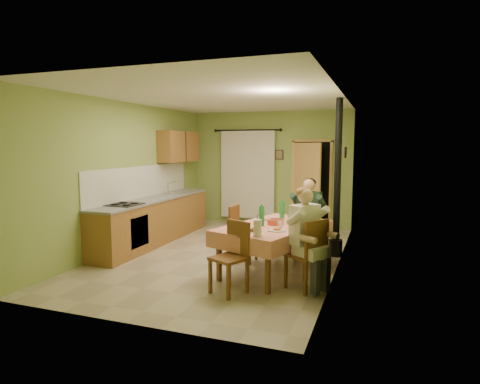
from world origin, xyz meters
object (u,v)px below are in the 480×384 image
at_px(chair_near, 230,272).
at_px(man_right, 306,227).
at_px(chair_right, 306,269).
at_px(chair_far, 307,242).
at_px(man_far, 308,209).
at_px(chair_left, 243,244).
at_px(dining_table, 273,249).
at_px(stove_flue, 337,200).

bearing_deg(chair_near, man_right, -127.69).
bearing_deg(chair_right, chair_near, 149.91).
bearing_deg(chair_far, man_right, -71.72).
bearing_deg(man_right, man_far, 42.18).
height_order(chair_far, chair_left, chair_left).
bearing_deg(man_right, chair_far, 42.32).
relative_size(dining_table, man_far, 1.54).
xyz_separation_m(dining_table, chair_left, (-0.66, 0.45, -0.09)).
bearing_deg(chair_right, chair_far, 42.73).
relative_size(chair_near, man_far, 0.70).
xyz_separation_m(dining_table, man_right, (0.60, -0.55, 0.50)).
relative_size(man_far, man_right, 1.00).
bearing_deg(stove_flue, dining_table, -121.76).
xyz_separation_m(chair_near, chair_right, (0.95, 0.48, 0.00)).
bearing_deg(chair_near, stove_flue, -91.07).
relative_size(chair_right, man_far, 0.72).
distance_m(chair_far, chair_left, 1.14).
xyz_separation_m(chair_near, stove_flue, (1.14, 2.34, 0.73)).
bearing_deg(dining_table, man_right, -24.76).
distance_m(dining_table, stove_flue, 1.67).
bearing_deg(stove_flue, man_right, -96.40).
bearing_deg(chair_right, man_far, 42.58).
bearing_deg(man_far, chair_right, -71.47).
distance_m(chair_right, stove_flue, 2.01).
bearing_deg(chair_left, man_far, 120.57).
bearing_deg(man_far, chair_far, -90.00).
distance_m(chair_near, chair_right, 1.06).
distance_m(chair_near, man_far, 2.22).
distance_m(chair_left, stove_flue, 1.85).
distance_m(chair_far, stove_flue, 0.92).
relative_size(chair_left, stove_flue, 0.34).
xyz_separation_m(chair_left, man_right, (1.26, -1.00, 0.59)).
bearing_deg(chair_left, chair_near, 14.99).
distance_m(chair_right, man_right, 0.59).
bearing_deg(man_right, chair_right, -90.00).
height_order(chair_far, chair_right, chair_right).
distance_m(chair_far, chair_right, 1.55).
xyz_separation_m(chair_far, stove_flue, (0.45, 0.33, 0.74)).
height_order(chair_right, man_far, man_far).
bearing_deg(chair_far, stove_flue, 45.67).
xyz_separation_m(man_far, man_right, (0.24, -1.54, 0.00)).
distance_m(man_right, stove_flue, 1.87).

